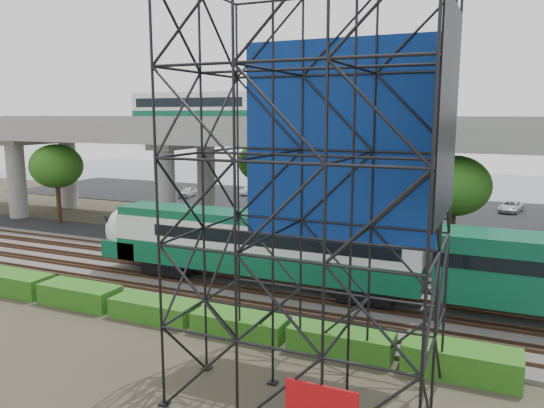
% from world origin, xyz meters
% --- Properties ---
extents(ground, '(140.00, 140.00, 0.00)m').
position_xyz_m(ground, '(0.00, 0.00, 0.00)').
color(ground, '#474233').
rests_on(ground, ground).
extents(ballast_bed, '(90.00, 12.00, 0.20)m').
position_xyz_m(ballast_bed, '(0.00, 2.00, 0.10)').
color(ballast_bed, slate).
rests_on(ballast_bed, ground).
extents(service_road, '(90.00, 5.00, 0.08)m').
position_xyz_m(service_road, '(0.00, 10.50, 0.04)').
color(service_road, black).
rests_on(service_road, ground).
extents(parking_lot, '(90.00, 18.00, 0.08)m').
position_xyz_m(parking_lot, '(0.00, 34.00, 0.04)').
color(parking_lot, black).
rests_on(parking_lot, ground).
extents(harbor_water, '(140.00, 40.00, 0.03)m').
position_xyz_m(harbor_water, '(0.00, 56.00, 0.01)').
color(harbor_water, '#475C75').
rests_on(harbor_water, ground).
extents(rail_tracks, '(90.00, 9.52, 0.16)m').
position_xyz_m(rail_tracks, '(0.00, 2.00, 0.28)').
color(rail_tracks, '#472D1E').
rests_on(rail_tracks, ballast_bed).
extents(commuter_train, '(29.30, 3.06, 4.30)m').
position_xyz_m(commuter_train, '(6.27, 2.00, 2.88)').
color(commuter_train, black).
rests_on(commuter_train, rail_tracks).
extents(overpass, '(80.00, 12.00, 12.40)m').
position_xyz_m(overpass, '(-0.66, 16.00, 8.21)').
color(overpass, '#9E9B93').
rests_on(overpass, ground).
extents(scaffold_tower, '(9.36, 6.36, 15.00)m').
position_xyz_m(scaffold_tower, '(10.83, -7.98, 7.47)').
color(scaffold_tower, black).
rests_on(scaffold_tower, ground).
extents(hedge_strip, '(34.60, 1.80, 1.20)m').
position_xyz_m(hedge_strip, '(1.01, -4.30, 0.56)').
color(hedge_strip, '#235814').
rests_on(hedge_strip, ground).
extents(trees, '(40.94, 16.94, 7.69)m').
position_xyz_m(trees, '(-4.67, 16.17, 5.57)').
color(trees, '#382314').
rests_on(trees, ground).
extents(suv, '(6.25, 4.53, 1.58)m').
position_xyz_m(suv, '(-8.19, 10.57, 0.87)').
color(suv, black).
rests_on(suv, service_road).
extents(parked_cars, '(40.16, 9.68, 1.30)m').
position_xyz_m(parked_cars, '(1.35, 33.48, 0.68)').
color(parked_cars, '#B8B8B8').
rests_on(parked_cars, parking_lot).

